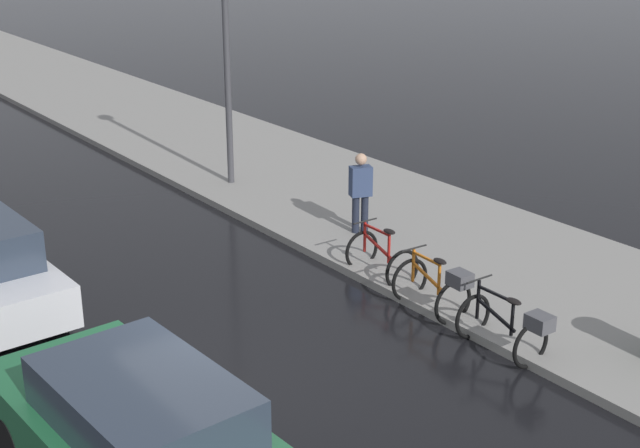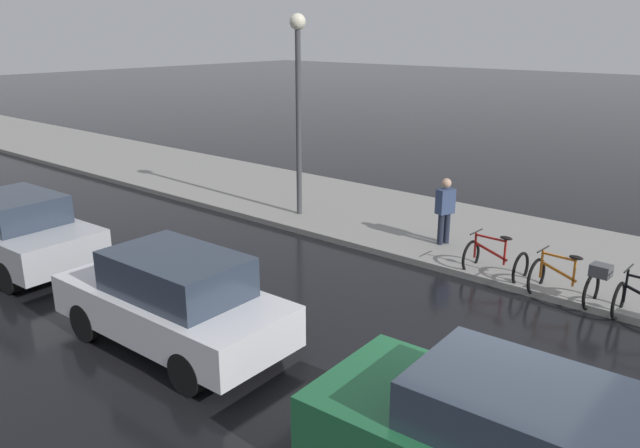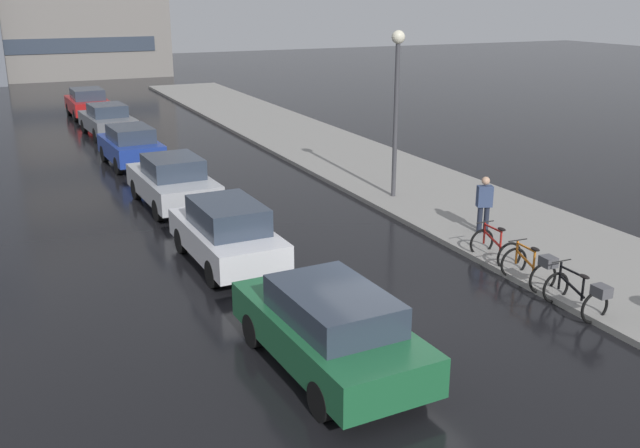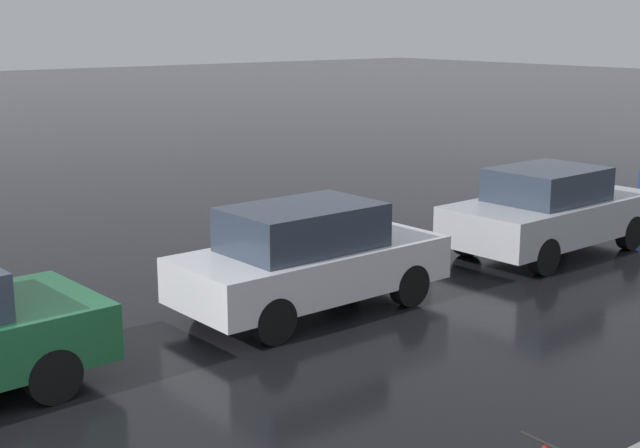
% 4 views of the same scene
% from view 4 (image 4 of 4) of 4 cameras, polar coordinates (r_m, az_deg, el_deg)
% --- Properties ---
extents(car_white, '(1.84, 4.13, 1.60)m').
position_cam_4_polar(car_white, '(12.91, -0.73, -2.16)').
color(car_white, silver).
rests_on(car_white, ground).
extents(car_silver, '(2.04, 4.36, 1.59)m').
position_cam_4_polar(car_silver, '(16.72, 14.50, 0.84)').
color(car_silver, '#B2B5BA').
rests_on(car_silver, ground).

